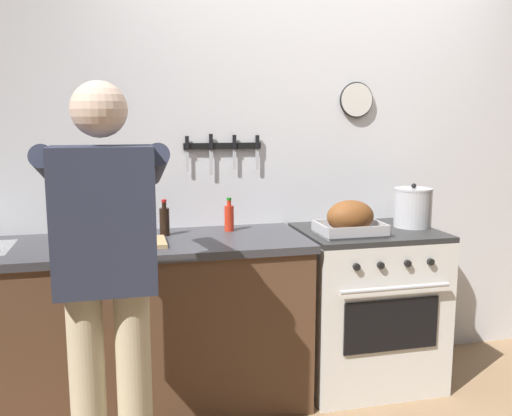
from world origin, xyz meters
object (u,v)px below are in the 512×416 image
object	(u,v)px
bottle_wine_red	(111,215)
stove	(366,306)
cutting_board	(129,243)
stock_pot	(413,207)
bottle_vinegar	(88,215)
person_cook	(106,266)
bottle_soy_sauce	(164,221)
roasting_pan	(350,219)
bottle_hot_sauce	(229,217)

from	to	relation	value
bottle_wine_red	stove	bearing A→B (deg)	-4.55
stove	cutting_board	size ratio (longest dim) A/B	2.50
stock_pot	bottle_vinegar	size ratio (longest dim) A/B	0.94
stock_pot	bottle_wine_red	xyz separation A→B (m)	(-1.69, 0.09, 0.01)
person_cook	cutting_board	size ratio (longest dim) A/B	4.61
stove	cutting_board	bearing A→B (deg)	-176.59
stove	bottle_soy_sauce	bearing A→B (deg)	174.13
stock_pot	cutting_board	size ratio (longest dim) A/B	0.70
roasting_pan	bottle_wine_red	size ratio (longest dim) A/B	1.18
stock_pot	cutting_board	bearing A→B (deg)	-176.49
bottle_hot_sauce	stove	bearing A→B (deg)	-11.17
stock_pot	bottle_soy_sauce	size ratio (longest dim) A/B	1.30
person_cook	bottle_wine_red	size ratio (longest dim) A/B	5.57
person_cook	bottle_soy_sauce	world-z (taller)	person_cook
cutting_board	bottle_wine_red	xyz separation A→B (m)	(-0.08, 0.19, 0.11)
person_cook	bottle_soy_sauce	bearing A→B (deg)	-17.59
stove	bottle_hot_sauce	bearing A→B (deg)	168.83
bottle_hot_sauce	bottle_wine_red	size ratio (longest dim) A/B	0.63
stock_pot	bottle_hot_sauce	bearing A→B (deg)	172.84
roasting_pan	cutting_board	bearing A→B (deg)	178.67
bottle_soy_sauce	bottle_vinegar	bearing A→B (deg)	167.00
person_cook	cutting_board	distance (m)	0.59
bottle_soy_sauce	bottle_hot_sauce	xyz separation A→B (m)	(0.36, 0.04, -0.00)
bottle_vinegar	bottle_wine_red	bearing A→B (deg)	-38.11
roasting_pan	bottle_soy_sauce	bearing A→B (deg)	167.15
bottle_vinegar	bottle_hot_sauce	xyz separation A→B (m)	(0.75, -0.06, -0.04)
cutting_board	stock_pot	bearing A→B (deg)	3.51
roasting_pan	stove	bearing A→B (deg)	33.85
person_cook	roasting_pan	xyz separation A→B (m)	(1.26, 0.55, 0.03)
roasting_pan	bottle_vinegar	bearing A→B (deg)	167.10
cutting_board	bottle_wine_red	bearing A→B (deg)	113.28
stove	bottle_vinegar	distance (m)	1.64
bottle_soy_sauce	bottle_vinegar	size ratio (longest dim) A/B	0.73
bottle_wine_red	cutting_board	bearing A→B (deg)	-66.72
cutting_board	bottle_hot_sauce	xyz separation A→B (m)	(0.55, 0.23, 0.07)
bottle_soy_sauce	bottle_vinegar	world-z (taller)	bottle_vinegar
person_cook	bottle_hot_sauce	world-z (taller)	person_cook
bottle_soy_sauce	bottle_wine_red	world-z (taller)	bottle_wine_red
cutting_board	bottle_vinegar	distance (m)	0.37
person_cook	bottle_wine_red	world-z (taller)	person_cook
stock_pot	cutting_board	distance (m)	1.61
stove	bottle_hot_sauce	size ratio (longest dim) A/B	4.80
bottle_vinegar	bottle_hot_sauce	size ratio (longest dim) A/B	1.43
roasting_pan	stock_pot	distance (m)	0.46
bottle_soy_sauce	bottle_vinegar	distance (m)	0.41
stove	bottle_vinegar	bearing A→B (deg)	172.26
bottle_vinegar	roasting_pan	bearing A→B (deg)	-12.90
stock_pot	bottle_soy_sauce	xyz separation A→B (m)	(-1.41, 0.10, -0.03)
bottle_soy_sauce	person_cook	bearing A→B (deg)	-110.33
bottle_soy_sauce	bottle_hot_sauce	distance (m)	0.36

